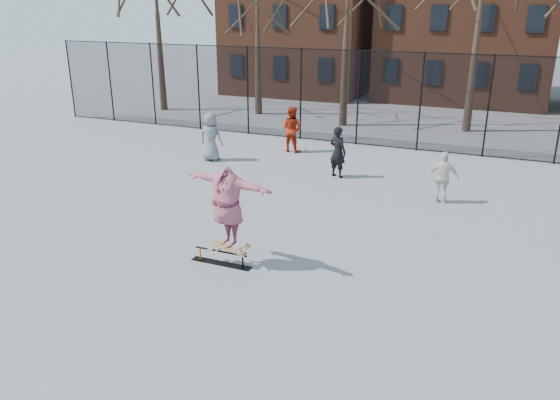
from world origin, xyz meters
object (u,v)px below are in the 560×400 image
at_px(skateboard, 229,250).
at_px(bystander_grey, 211,137).
at_px(skater, 228,210).
at_px(bystander_red, 292,129).
at_px(bystander_black, 338,152).
at_px(skate_rail, 221,259).
at_px(bystander_white, 443,177).

distance_m(skateboard, bystander_grey, 9.23).
bearing_deg(skater, bystander_red, 114.63).
height_order(skateboard, bystander_red, bystander_red).
distance_m(skater, bystander_black, 7.65).
height_order(skate_rail, bystander_grey, bystander_grey).
distance_m(bystander_red, bystander_white, 7.64).
distance_m(skater, bystander_red, 10.62).
bearing_deg(skater, bystander_black, 98.83).
bearing_deg(skateboard, bystander_red, 103.92).
xyz_separation_m(skateboard, bystander_white, (4.00, 6.37, 0.41)).
relative_size(skate_rail, bystander_grey, 0.82).
relative_size(skate_rail, bystander_black, 0.85).
height_order(bystander_black, bystander_white, bystander_black).
relative_size(skateboard, bystander_white, 0.58).
bearing_deg(skate_rail, bystander_grey, 121.02).
height_order(bystander_grey, bystander_white, bystander_grey).
height_order(bystander_grey, bystander_black, bystander_grey).
relative_size(bystander_red, bystander_white, 1.16).
bearing_deg(bystander_white, skate_rail, 53.14).
distance_m(skateboard, bystander_white, 7.53).
xyz_separation_m(skate_rail, skateboard, (0.22, 0.00, 0.26)).
height_order(skateboard, skater, skater).
bearing_deg(bystander_grey, bystander_white, 169.27).
bearing_deg(skateboard, bystander_white, 57.89).
bearing_deg(bystander_red, bystander_white, 157.29).
bearing_deg(skate_rail, skateboard, 0.00).
distance_m(skate_rail, bystander_black, 7.68).
bearing_deg(bystander_white, skater, 54.54).
height_order(skater, bystander_white, skater).
height_order(bystander_grey, bystander_red, bystander_grey).
xyz_separation_m(bystander_red, bystander_white, (6.55, -3.93, -0.13)).
height_order(skate_rail, skateboard, skateboard).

